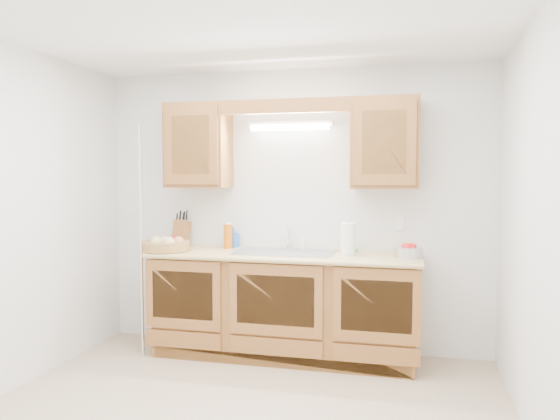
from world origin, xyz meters
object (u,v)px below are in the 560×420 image
(fruit_basket, at_px, (166,245))
(paper_towel, at_px, (348,239))
(apple_bowl, at_px, (409,251))
(knife_block, at_px, (181,233))

(fruit_basket, xyz_separation_m, paper_towel, (1.57, 0.17, 0.07))
(apple_bowl, bearing_deg, paper_towel, 173.71)
(paper_towel, bearing_deg, apple_bowl, -6.29)
(fruit_basket, relative_size, knife_block, 1.40)
(knife_block, xyz_separation_m, apple_bowl, (2.06, -0.21, -0.07))
(fruit_basket, xyz_separation_m, apple_bowl, (2.06, 0.12, -0.00))
(paper_towel, xyz_separation_m, apple_bowl, (0.49, -0.05, -0.08))
(knife_block, height_order, paper_towel, knife_block)
(fruit_basket, bearing_deg, knife_block, 89.97)
(paper_towel, distance_m, apple_bowl, 0.50)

